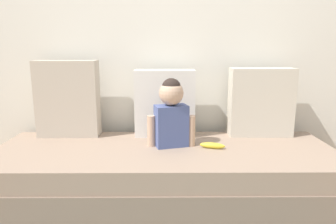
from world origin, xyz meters
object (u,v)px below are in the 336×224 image
(throw_pillow_left, at_px, (68,99))
(banana, at_px, (212,145))
(throw_pillow_right, at_px, (261,102))
(throw_pillow_center, at_px, (165,103))
(couch, at_px, (165,174))
(toddler, at_px, (171,112))

(throw_pillow_left, distance_m, banana, 1.13)
(throw_pillow_right, xyz_separation_m, banana, (-0.41, -0.32, -0.24))
(throw_pillow_right, bearing_deg, throw_pillow_center, 180.00)
(couch, distance_m, throw_pillow_center, 0.54)
(throw_pillow_center, distance_m, throw_pillow_right, 0.73)
(couch, relative_size, throw_pillow_center, 4.70)
(toddler, bearing_deg, throw_pillow_right, 20.95)
(couch, distance_m, banana, 0.38)
(throw_pillow_right, relative_size, toddler, 1.10)
(couch, xyz_separation_m, throw_pillow_right, (0.73, 0.32, 0.44))
(throw_pillow_left, height_order, banana, throw_pillow_left)
(throw_pillow_left, xyz_separation_m, throw_pillow_right, (1.46, 0.00, -0.03))
(toddler, relative_size, banana, 2.74)
(throw_pillow_center, xyz_separation_m, toddler, (0.04, -0.26, -0.01))
(throw_pillow_left, bearing_deg, toddler, -18.70)
(couch, relative_size, throw_pillow_left, 4.13)
(throw_pillow_left, bearing_deg, couch, -23.86)
(throw_pillow_right, height_order, toddler, throw_pillow_right)
(couch, bearing_deg, throw_pillow_right, 23.86)
(couch, relative_size, toddler, 5.04)
(couch, xyz_separation_m, banana, (0.32, 0.00, 0.21))
(throw_pillow_left, bearing_deg, banana, -17.06)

